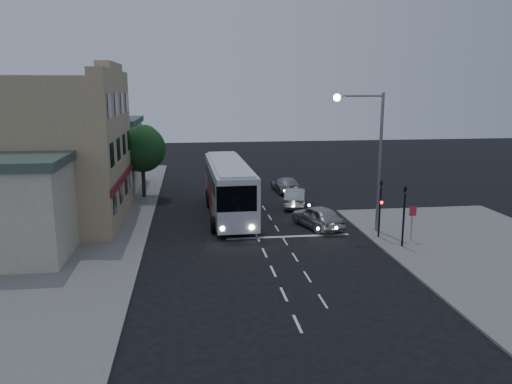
{
  "coord_description": "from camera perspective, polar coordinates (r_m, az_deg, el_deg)",
  "views": [
    {
      "loc": [
        -4.16,
        -28.36,
        9.4
      ],
      "look_at": [
        0.41,
        5.81,
        2.2
      ],
      "focal_mm": 35.0,
      "sensor_mm": 36.0,
      "label": 1
    }
  ],
  "objects": [
    {
      "name": "streetlight",
      "position": [
        32.85,
        12.99,
        5.09
      ],
      "size": [
        3.32,
        0.44,
        9.0
      ],
      "color": "slate",
      "rests_on": "sidewalk_near"
    },
    {
      "name": "car_sedan_a",
      "position": [
        40.32,
        4.45,
        -0.63
      ],
      "size": [
        2.6,
        4.78,
        1.5
      ],
      "primitive_type": "imported",
      "rotation": [
        0.0,
        0.0,
        2.91
      ],
      "color": "#AAAAAA",
      "rests_on": "ground"
    },
    {
      "name": "traffic_signal_main",
      "position": [
        32.18,
        14.02,
        -1.09
      ],
      "size": [
        0.25,
        0.35,
        4.1
      ],
      "color": "black",
      "rests_on": "sidewalk_near"
    },
    {
      "name": "car_suv",
      "position": [
        34.37,
        7.06,
        -2.8
      ],
      "size": [
        3.19,
        4.98,
        1.58
      ],
      "primitive_type": "imported",
      "rotation": [
        0.0,
        0.0,
        3.45
      ],
      "color": "#B2B2B2",
      "rests_on": "ground"
    },
    {
      "name": "car_sedan_b",
      "position": [
        45.8,
        3.45,
        0.83
      ],
      "size": [
        2.27,
        4.94,
        1.4
      ],
      "primitive_type": "imported",
      "rotation": [
        0.0,
        0.0,
        3.21
      ],
      "color": "gray",
      "rests_on": "ground"
    },
    {
      "name": "sidewalk_near",
      "position": [
        31.22,
        26.4,
        -6.88
      ],
      "size": [
        12.0,
        24.0,
        0.12
      ],
      "primitive_type": "cube",
      "color": "slate",
      "rests_on": "ground"
    },
    {
      "name": "traffic_signal_side",
      "position": [
        30.68,
        16.58,
        -1.85
      ],
      "size": [
        0.18,
        0.15,
        4.1
      ],
      "color": "black",
      "rests_on": "sidewalk_near"
    },
    {
      "name": "regulatory_sign",
      "position": [
        32.14,
        17.43,
        -2.81
      ],
      "size": [
        0.45,
        0.12,
        2.2
      ],
      "color": "slate",
      "rests_on": "sidewalk_near"
    },
    {
      "name": "main_building",
      "position": [
        37.89,
        -22.62,
        4.47
      ],
      "size": [
        10.12,
        12.0,
        11.0
      ],
      "color": "tan",
      "rests_on": "sidewalk_far"
    },
    {
      "name": "sidewalk_far",
      "position": [
        38.56,
        -20.65,
        -2.99
      ],
      "size": [
        12.0,
        50.0,
        0.12
      ],
      "primitive_type": "cube",
      "color": "slate",
      "rests_on": "ground"
    },
    {
      "name": "tour_bus",
      "position": [
        37.34,
        -3.15,
        0.63
      ],
      "size": [
        3.13,
        13.18,
        4.03
      ],
      "rotation": [
        0.0,
        0.0,
        0.02
      ],
      "color": "silver",
      "rests_on": "ground"
    },
    {
      "name": "low_building_north",
      "position": [
        49.62,
        -18.45,
        4.24
      ],
      "size": [
        9.4,
        9.4,
        6.5
      ],
      "color": "tan",
      "rests_on": "sidewalk_far"
    },
    {
      "name": "road_markings",
      "position": [
        33.47,
        2.07,
        -4.51
      ],
      "size": [
        8.0,
        30.55,
        0.01
      ],
      "color": "silver",
      "rests_on": "ground"
    },
    {
      "name": "ground",
      "position": [
        30.16,
        0.7,
        -6.36
      ],
      "size": [
        120.0,
        120.0,
        0.0
      ],
      "primitive_type": "plane",
      "color": "black"
    },
    {
      "name": "street_tree",
      "position": [
        43.84,
        -12.91,
        5.08
      ],
      "size": [
        4.0,
        4.0,
        6.2
      ],
      "color": "black",
      "rests_on": "sidewalk_far"
    }
  ]
}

